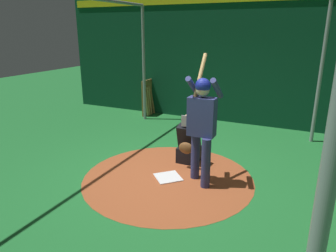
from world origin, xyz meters
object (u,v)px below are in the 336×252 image
at_px(bat_rack, 150,98).
at_px(batter, 202,121).
at_px(catcher, 189,144).
at_px(home_plate, 168,177).

bearing_deg(bat_rack, batter, 39.05).
distance_m(catcher, bat_rack, 3.80).
height_order(home_plate, bat_rack, bat_rack).
bearing_deg(home_plate, catcher, 174.64).
bearing_deg(batter, bat_rack, -140.95).
bearing_deg(catcher, bat_rack, -140.15).
relative_size(batter, bat_rack, 2.01).
bearing_deg(home_plate, bat_rack, -147.40).
height_order(home_plate, batter, batter).
xyz_separation_m(home_plate, catcher, (-0.78, 0.07, 0.37)).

